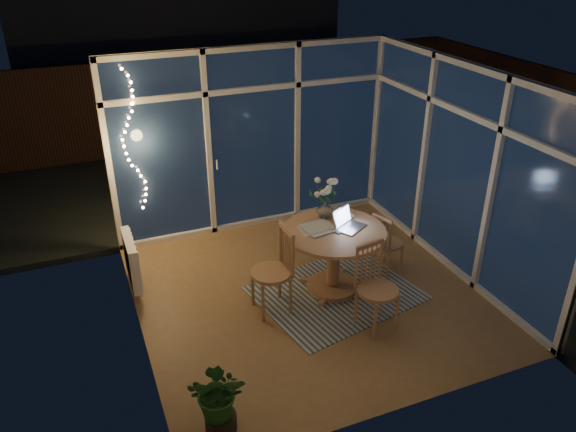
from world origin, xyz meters
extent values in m
plane|color=olive|center=(0.00, 0.00, 0.00)|extent=(4.00, 4.00, 0.00)
plane|color=white|center=(0.00, 0.00, 2.60)|extent=(4.00, 4.00, 0.00)
cube|color=silver|center=(0.00, 2.00, 1.30)|extent=(4.00, 0.04, 2.60)
cube|color=silver|center=(0.00, -2.00, 1.30)|extent=(4.00, 0.04, 2.60)
cube|color=silver|center=(-2.00, 0.00, 1.30)|extent=(0.04, 4.00, 2.60)
cube|color=silver|center=(2.00, 0.00, 1.30)|extent=(0.04, 4.00, 2.60)
cube|color=white|center=(0.00, 1.96, 1.30)|extent=(4.00, 0.10, 2.60)
cube|color=white|center=(1.96, 0.00, 1.30)|extent=(0.10, 4.00, 2.60)
cube|color=white|center=(-1.94, 0.90, 0.40)|extent=(0.10, 0.70, 0.58)
cube|color=black|center=(0.50, 5.00, -0.06)|extent=(12.00, 6.00, 0.10)
cube|color=#311D12|center=(0.00, 5.50, 0.90)|extent=(11.00, 0.08, 1.80)
cube|color=#2F3239|center=(0.30, 8.50, 2.20)|extent=(7.00, 3.00, 2.20)
sphere|color=black|center=(-0.80, 3.40, 0.45)|extent=(0.90, 0.90, 0.90)
cube|color=beige|center=(0.29, -0.13, 0.01)|extent=(2.07, 1.78, 0.01)
cylinder|color=#AA7E4D|center=(0.29, -0.03, 0.41)|extent=(1.42, 1.42, 0.82)
cube|color=#AA7E4D|center=(-0.54, -0.14, 0.53)|extent=(0.50, 0.50, 1.06)
cube|color=#AA7E4D|center=(1.12, 0.09, 0.42)|extent=(0.50, 0.50, 0.84)
cube|color=#AA7E4D|center=(0.42, -0.86, 0.50)|extent=(0.54, 0.54, 1.00)
imported|color=silver|center=(0.33, 0.30, 0.93)|extent=(0.24, 0.24, 0.21)
imported|color=white|center=(0.56, 0.19, 0.84)|extent=(0.18, 0.18, 0.04)
cube|color=silver|center=(0.11, 0.05, 0.84)|extent=(0.37, 0.29, 0.02)
cube|color=black|center=(0.33, -0.10, 0.83)|extent=(0.13, 0.11, 0.01)
imported|color=#1B4C1B|center=(-1.56, -1.60, 0.38)|extent=(0.68, 0.64, 0.76)
camera|label=1|loc=(-2.35, -5.11, 3.95)|focal=35.00mm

